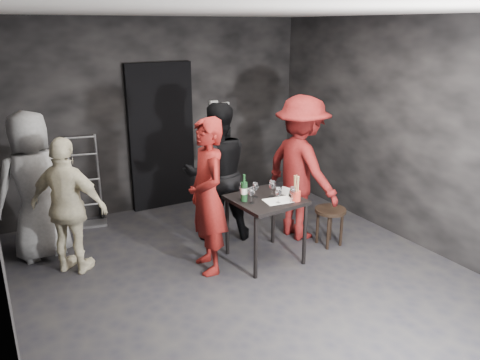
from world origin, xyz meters
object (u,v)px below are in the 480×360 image
woman_black (217,163)px  bystander_cream (69,207)px  wine_bottle (244,191)px  breadstick_cup (296,189)px  server_red (207,187)px  bystander_grey (34,176)px  stool (330,215)px  man_maroon (302,154)px  tasting_table (266,206)px  hand_truck (89,208)px

woman_black → bystander_cream: bearing=11.4°
wine_bottle → breadstick_cup: bearing=-28.5°
server_red → bystander_grey: 1.98m
woman_black → server_red: bearing=67.9°
stool → man_maroon: size_ratio=0.22×
tasting_table → breadstick_cup: bearing=-42.5°
server_red → wine_bottle: (0.41, -0.07, -0.10)m
tasting_table → bystander_cream: bearing=157.9°
bystander_cream → bystander_grey: 0.64m
tasting_table → server_red: (-0.66, 0.12, 0.31)m
breadstick_cup → bystander_grey: bearing=147.5°
wine_bottle → bystander_cream: bearing=156.3°
tasting_table → woman_black: woman_black is taller
tasting_table → stool: tasting_table is taller
hand_truck → breadstick_cup: (1.78, -2.28, 0.67)m
woman_black → hand_truck: bearing=-32.0°
hand_truck → tasting_table: bearing=-41.0°
wine_bottle → stool: bearing=-5.6°
hand_truck → breadstick_cup: 2.97m
server_red → bystander_grey: bystander_grey is taller
bystander_grey → breadstick_cup: bearing=135.8°
woman_black → wine_bottle: woman_black is taller
hand_truck → bystander_cream: 1.43m
man_maroon → breadstick_cup: size_ratio=6.89×
woman_black → breadstick_cup: size_ratio=6.35×
breadstick_cup → tasting_table: bearing=137.5°
stool → wine_bottle: bearing=174.4°
stool → bystander_cream: size_ratio=0.31×
breadstick_cup → wine_bottle: bearing=151.5°
tasting_table → woman_black: bearing=105.1°
bystander_grey → breadstick_cup: 2.92m
breadstick_cup → man_maroon: bearing=49.5°
tasting_table → wine_bottle: bearing=169.9°
woman_black → man_maroon: 1.04m
bystander_cream → man_maroon: bearing=-146.6°
stool → bystander_cream: bearing=163.2°
bystander_cream → tasting_table: bearing=-159.0°
hand_truck → man_maroon: bearing=-25.0°
man_maroon → bystander_grey: man_maroon is taller
tasting_table → server_red: size_ratio=0.39×
man_maroon → breadstick_cup: bearing=133.7°
stool → woman_black: size_ratio=0.24×
tasting_table → breadstick_cup: breadstick_cup is taller
server_red → bystander_cream: bearing=-110.9°
tasting_table → breadstick_cup: (0.25, -0.23, 0.24)m
hand_truck → wine_bottle: size_ratio=3.98×
bystander_grey → server_red: bearing=130.0°
stool → woman_black: 1.52m
stool → server_red: 1.67m
breadstick_cup → bystander_cream: bearing=155.2°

